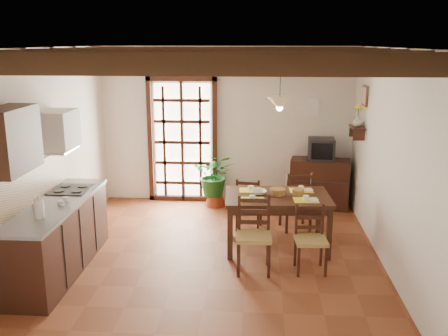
# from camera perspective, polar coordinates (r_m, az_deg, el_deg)

# --- Properties ---
(ground_plane) EXTENTS (5.00, 5.00, 0.00)m
(ground_plane) POSITION_cam_1_polar(r_m,az_deg,el_deg) (7.01, -1.06, -9.95)
(ground_plane) COLOR brown
(room_shell) EXTENTS (4.52, 5.02, 2.81)m
(room_shell) POSITION_cam_1_polar(r_m,az_deg,el_deg) (6.48, -1.14, 4.86)
(room_shell) COLOR silver
(room_shell) RESTS_ON ground_plane
(ceiling_beams) EXTENTS (4.50, 4.34, 0.20)m
(ceiling_beams) POSITION_cam_1_polar(r_m,az_deg,el_deg) (6.39, -1.18, 12.61)
(ceiling_beams) COLOR black
(ceiling_beams) RESTS_ON room_shell
(french_door) EXTENTS (1.26, 0.11, 2.32)m
(french_door) POSITION_cam_1_polar(r_m,az_deg,el_deg) (9.08, -4.77, 3.44)
(french_door) COLOR white
(french_door) RESTS_ON ground_plane
(kitchen_counter) EXTENTS (0.64, 2.25, 1.38)m
(kitchen_counter) POSITION_cam_1_polar(r_m,az_deg,el_deg) (6.74, -18.50, -7.38)
(kitchen_counter) COLOR black
(kitchen_counter) RESTS_ON ground_plane
(upper_cabinet) EXTENTS (0.35, 0.80, 0.70)m
(upper_cabinet) POSITION_cam_1_polar(r_m,az_deg,el_deg) (5.81, -23.25, 2.94)
(upper_cabinet) COLOR black
(upper_cabinet) RESTS_ON room_shell
(range_hood) EXTENTS (0.38, 0.60, 0.54)m
(range_hood) POSITION_cam_1_polar(r_m,az_deg,el_deg) (6.93, -18.34, 4.08)
(range_hood) COLOR white
(range_hood) RESTS_ON room_shell
(counter_items) EXTENTS (0.50, 1.43, 0.25)m
(counter_items) POSITION_cam_1_polar(r_m,az_deg,el_deg) (6.66, -18.54, -3.21)
(counter_items) COLOR black
(counter_items) RESTS_ON kitchen_counter
(dining_table) EXTENTS (1.50, 1.02, 0.79)m
(dining_table) POSITION_cam_1_polar(r_m,az_deg,el_deg) (7.05, 6.11, -3.89)
(dining_table) COLOR #391D12
(dining_table) RESTS_ON ground_plane
(chair_near_left) EXTENTS (0.45, 0.43, 0.96)m
(chair_near_left) POSITION_cam_1_polar(r_m,az_deg,el_deg) (6.47, 3.40, -9.20)
(chair_near_left) COLOR #A48745
(chair_near_left) RESTS_ON ground_plane
(chair_near_right) EXTENTS (0.42, 0.40, 0.86)m
(chair_near_right) POSITION_cam_1_polar(r_m,az_deg,el_deg) (6.56, 9.82, -9.35)
(chair_near_right) COLOR #A48745
(chair_near_right) RESTS_ON ground_plane
(chair_far_left) EXTENTS (0.43, 0.42, 0.84)m
(chair_far_left) POSITION_cam_1_polar(r_m,az_deg,el_deg) (7.87, 2.86, -5.13)
(chair_far_left) COLOR #A48745
(chair_far_left) RESTS_ON ground_plane
(chair_far_right) EXTENTS (0.53, 0.51, 0.96)m
(chair_far_right) POSITION_cam_1_polar(r_m,az_deg,el_deg) (7.92, 8.17, -4.87)
(chair_far_right) COLOR #A48745
(chair_far_right) RESTS_ON ground_plane
(table_setting) EXTENTS (1.06, 0.70, 0.10)m
(table_setting) POSITION_cam_1_polar(r_m,az_deg,el_deg) (7.00, 6.14, -2.60)
(table_setting) COLOR yellow
(table_setting) RESTS_ON dining_table
(table_bowl) EXTENTS (0.26, 0.26, 0.05)m
(table_bowl) POSITION_cam_1_polar(r_m,az_deg,el_deg) (7.04, 3.99, -2.77)
(table_bowl) COLOR white
(table_bowl) RESTS_ON dining_table
(sideboard) EXTENTS (1.08, 0.60, 0.87)m
(sideboard) POSITION_cam_1_polar(r_m,az_deg,el_deg) (8.99, 10.86, -1.74)
(sideboard) COLOR black
(sideboard) RESTS_ON ground_plane
(crt_tv) EXTENTS (0.46, 0.43, 0.38)m
(crt_tv) POSITION_cam_1_polar(r_m,az_deg,el_deg) (8.84, 11.05, 2.14)
(crt_tv) COLOR black
(crt_tv) RESTS_ON sideboard
(fuse_box) EXTENTS (0.25, 0.03, 0.32)m
(fuse_box) POSITION_cam_1_polar(r_m,az_deg,el_deg) (8.96, 9.99, 6.85)
(fuse_box) COLOR white
(fuse_box) RESTS_ON room_shell
(plant_pot) EXTENTS (0.36, 0.36, 0.22)m
(plant_pot) POSITION_cam_1_polar(r_m,az_deg,el_deg) (9.00, -1.02, -3.63)
(plant_pot) COLOR maroon
(plant_pot) RESTS_ON ground_plane
(potted_plant) EXTENTS (1.85, 1.59, 2.04)m
(potted_plant) POSITION_cam_1_polar(r_m,az_deg,el_deg) (8.87, -1.04, -0.80)
(potted_plant) COLOR #144C19
(potted_plant) RESTS_ON ground_plane
(wall_shelf) EXTENTS (0.20, 0.42, 0.20)m
(wall_shelf) POSITION_cam_1_polar(r_m,az_deg,el_deg) (8.23, 14.97, 4.25)
(wall_shelf) COLOR black
(wall_shelf) RESTS_ON room_shell
(shelf_vase) EXTENTS (0.15, 0.15, 0.15)m
(shelf_vase) POSITION_cam_1_polar(r_m,az_deg,el_deg) (8.21, 15.03, 5.20)
(shelf_vase) COLOR #B2BFB2
(shelf_vase) RESTS_ON wall_shelf
(shelf_flowers) EXTENTS (0.14, 0.14, 0.36)m
(shelf_flowers) POSITION_cam_1_polar(r_m,az_deg,el_deg) (8.18, 15.13, 6.64)
(shelf_flowers) COLOR yellow
(shelf_flowers) RESTS_ON shelf_vase
(framed_picture) EXTENTS (0.03, 0.32, 0.32)m
(framed_picture) POSITION_cam_1_polar(r_m,az_deg,el_deg) (8.17, 15.79, 7.95)
(framed_picture) COLOR brown
(framed_picture) RESTS_ON room_shell
(pendant_lamp) EXTENTS (0.36, 0.36, 0.84)m
(pendant_lamp) POSITION_cam_1_polar(r_m,az_deg,el_deg) (6.85, 6.39, 7.51)
(pendant_lamp) COLOR black
(pendant_lamp) RESTS_ON room_shell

